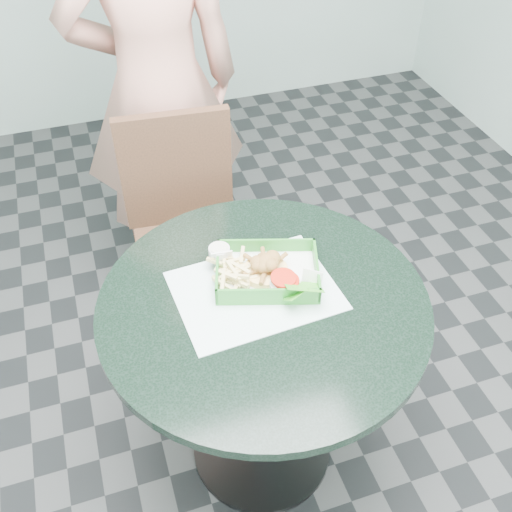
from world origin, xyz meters
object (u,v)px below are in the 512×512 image
object	(u,v)px
dining_chair	(186,222)
food_basket	(267,279)
sauce_ramekin	(215,267)
cafe_table	(263,345)
crab_sandwich	(265,271)
diner_person	(152,42)

from	to	relation	value
dining_chair	food_basket	bearing A→B (deg)	-75.14
food_basket	sauce_ramekin	size ratio (longest dim) A/B	4.66
cafe_table	crab_sandwich	distance (m)	0.24
diner_person	crab_sandwich	distance (m)	1.00
diner_person	cafe_table	bearing A→B (deg)	93.27
dining_chair	diner_person	bearing A→B (deg)	94.09
cafe_table	dining_chair	size ratio (longest dim) A/B	0.97
cafe_table	diner_person	world-z (taller)	diner_person
crab_sandwich	food_basket	bearing A→B (deg)	-25.97
dining_chair	cafe_table	bearing A→B (deg)	-79.20
dining_chair	diner_person	distance (m)	0.65
diner_person	food_basket	size ratio (longest dim) A/B	7.69
dining_chair	food_basket	world-z (taller)	dining_chair
cafe_table	crab_sandwich	xyz separation A→B (m)	(0.03, 0.08, 0.22)
food_basket	dining_chair	bearing A→B (deg)	99.97
food_basket	cafe_table	bearing A→B (deg)	-115.48
crab_sandwich	cafe_table	bearing A→B (deg)	-112.29
food_basket	sauce_ramekin	xyz separation A→B (m)	(-0.13, 0.06, 0.03)
dining_chair	sauce_ramekin	size ratio (longest dim) A/B	15.48
cafe_table	sauce_ramekin	xyz separation A→B (m)	(-0.10, 0.14, 0.22)
dining_chair	sauce_ramekin	distance (m)	0.61
food_basket	crab_sandwich	xyz separation A→B (m)	(-0.00, 0.00, 0.03)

